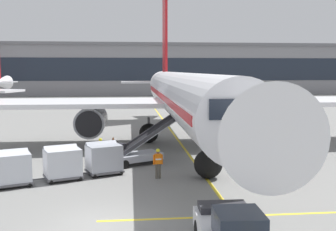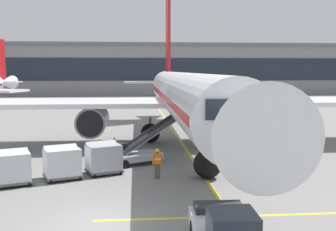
# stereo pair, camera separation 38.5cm
# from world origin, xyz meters

# --- Properties ---
(ground_plane) EXTENTS (600.00, 600.00, 0.00)m
(ground_plane) POSITION_xyz_m (0.00, 0.00, 0.00)
(ground_plane) COLOR slate
(parked_airplane) EXTENTS (33.74, 43.76, 15.00)m
(parked_airplane) POSITION_xyz_m (5.86, 17.39, 3.96)
(parked_airplane) COLOR white
(parked_airplane) RESTS_ON ground
(belt_loader) EXTENTS (5.19, 3.51, 3.25)m
(belt_loader) POSITION_xyz_m (1.91, 10.53, 0.90)
(belt_loader) COLOR #A3A8B2
(belt_loader) RESTS_ON ground
(baggage_cart_lead) EXTENTS (2.82, 2.20, 1.91)m
(baggage_cart_lead) POSITION_xyz_m (-0.25, 8.03, 1.00)
(baggage_cart_lead) COLOR #515156
(baggage_cart_lead) RESTS_ON ground
(baggage_cart_second) EXTENTS (2.82, 2.20, 1.91)m
(baggage_cart_second) POSITION_xyz_m (-2.51, 7.00, 1.00)
(baggage_cart_second) COLOR #515156
(baggage_cart_second) RESTS_ON ground
(baggage_cart_third) EXTENTS (2.82, 2.20, 1.91)m
(baggage_cart_third) POSITION_xyz_m (-5.04, 6.01, 1.00)
(baggage_cart_third) COLOR #515156
(baggage_cart_third) RESTS_ON ground
(ground_crew_by_loader) EXTENTS (0.48, 0.42, 1.74)m
(ground_crew_by_loader) POSITION_xyz_m (-0.59, 10.63, 1.00)
(ground_crew_by_loader) COLOR black
(ground_crew_by_loader) RESTS_ON ground
(ground_crew_by_carts) EXTENTS (0.57, 0.29, 1.74)m
(ground_crew_by_carts) POSITION_xyz_m (2.90, 6.67, 1.00)
(ground_crew_by_carts) COLOR #514C42
(ground_crew_by_carts) RESTS_ON ground
(safety_cone_engine_keepout) EXTENTS (0.59, 0.59, 0.67)m
(safety_cone_engine_keepout) POSITION_xyz_m (0.01, 17.64, 0.32)
(safety_cone_engine_keepout) COLOR black
(safety_cone_engine_keepout) RESTS_ON ground
(apron_guidance_line_lead_in) EXTENTS (0.20, 110.00, 0.01)m
(apron_guidance_line_lead_in) POSITION_xyz_m (5.67, 16.61, 0.00)
(apron_guidance_line_lead_in) COLOR yellow
(apron_guidance_line_lead_in) RESTS_ON ground
(apron_guidance_line_stop_bar) EXTENTS (12.00, 0.20, 0.01)m
(apron_guidance_line_stop_bar) POSITION_xyz_m (5.86, 0.28, 0.00)
(apron_guidance_line_stop_bar) COLOR yellow
(apron_guidance_line_stop_bar) RESTS_ON ground
(terminal_building) EXTENTS (140.63, 15.83, 12.67)m
(terminal_building) POSITION_xyz_m (11.16, 89.41, 6.28)
(terminal_building) COLOR gray
(terminal_building) RESTS_ON ground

